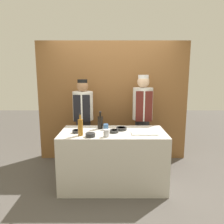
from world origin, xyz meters
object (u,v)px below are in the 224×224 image
(cutting_board, at_px, (143,133))
(bottle_amber, at_px, (79,127))
(cup_blue, at_px, (105,127))
(sauce_bowl_green, at_px, (76,131))
(cup_steel, at_px, (105,133))
(sauce_bowl_yellow, at_px, (89,135))
(chef_left, at_px, (82,120))
(sauce_bowl_orange, at_px, (120,129))
(bottle_soy, at_px, (99,122))
(sauce_bowl_white, at_px, (113,131))
(chef_right, at_px, (141,118))

(cutting_board, relative_size, bottle_amber, 1.16)
(bottle_amber, xyz_separation_m, cup_blue, (0.36, 0.33, -0.08))
(sauce_bowl_green, xyz_separation_m, cup_steel, (0.46, -0.21, 0.03))
(cutting_board, relative_size, cup_blue, 4.27)
(sauce_bowl_yellow, bearing_deg, bottle_amber, 155.71)
(cup_steel, xyz_separation_m, chef_left, (-0.46, 1.03, -0.04))
(sauce_bowl_green, bearing_deg, chef_left, 90.48)
(sauce_bowl_orange, height_order, sauce_bowl_green, sauce_bowl_orange)
(sauce_bowl_green, relative_size, chef_left, 0.08)
(sauce_bowl_orange, relative_size, cup_steel, 1.61)
(cup_blue, height_order, chef_left, chef_left)
(sauce_bowl_green, distance_m, chef_left, 0.82)
(bottle_amber, height_order, bottle_soy, bottle_amber)
(sauce_bowl_yellow, relative_size, bottle_amber, 0.43)
(sauce_bowl_green, relative_size, cutting_board, 0.34)
(sauce_bowl_white, relative_size, chef_left, 0.08)
(sauce_bowl_orange, xyz_separation_m, bottle_soy, (-0.34, 0.09, 0.09))
(bottle_soy, bearing_deg, cutting_board, -24.09)
(sauce_bowl_yellow, relative_size, cup_blue, 1.57)
(cutting_board, distance_m, bottle_amber, 0.95)
(chef_left, bearing_deg, bottle_soy, -58.46)
(sauce_bowl_yellow, relative_size, sauce_bowl_white, 1.07)
(cutting_board, relative_size, chef_right, 0.22)
(bottle_amber, xyz_separation_m, chef_right, (1.03, 0.97, -0.07))
(cutting_board, height_order, bottle_soy, bottle_soy)
(bottle_soy, bearing_deg, cup_blue, -34.52)
(bottle_soy, bearing_deg, chef_left, 121.54)
(sauce_bowl_green, relative_size, bottle_soy, 0.46)
(cup_steel, distance_m, chef_right, 1.22)
(sauce_bowl_yellow, bearing_deg, cup_steel, 1.11)
(sauce_bowl_orange, relative_size, cutting_board, 0.44)
(sauce_bowl_yellow, xyz_separation_m, cup_blue, (0.21, 0.40, 0.01))
(chef_right, bearing_deg, cup_blue, -136.48)
(cutting_board, distance_m, chef_left, 1.35)
(sauce_bowl_orange, bearing_deg, chef_right, 57.57)
(sauce_bowl_green, xyz_separation_m, cutting_board, (1.02, -0.05, -0.01))
(sauce_bowl_green, distance_m, cup_blue, 0.48)
(sauce_bowl_white, distance_m, cutting_board, 0.46)
(sauce_bowl_orange, bearing_deg, bottle_soy, 164.68)
(sauce_bowl_orange, xyz_separation_m, cup_steel, (-0.23, -0.36, 0.03))
(chef_right, bearing_deg, bottle_soy, -142.96)
(sauce_bowl_yellow, bearing_deg, cutting_board, 11.34)
(cutting_board, bearing_deg, sauce_bowl_green, 176.95)
(sauce_bowl_yellow, distance_m, bottle_amber, 0.19)
(cutting_board, bearing_deg, chef_right, 84.22)
(sauce_bowl_orange, xyz_separation_m, chef_left, (-0.69, 0.67, -0.02))
(bottle_soy, xyz_separation_m, cup_blue, (0.09, -0.06, -0.07))
(chef_left, bearing_deg, sauce_bowl_white, -55.07)
(sauce_bowl_yellow, relative_size, cutting_board, 0.37)
(sauce_bowl_white, xyz_separation_m, bottle_soy, (-0.22, 0.25, 0.09))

